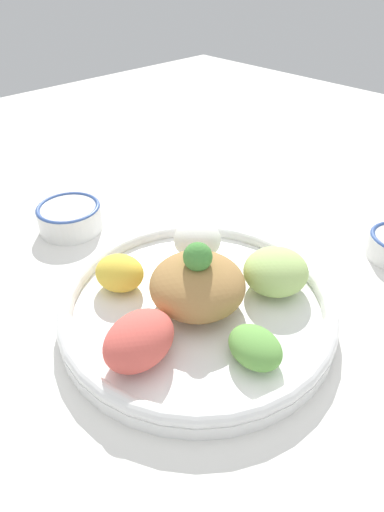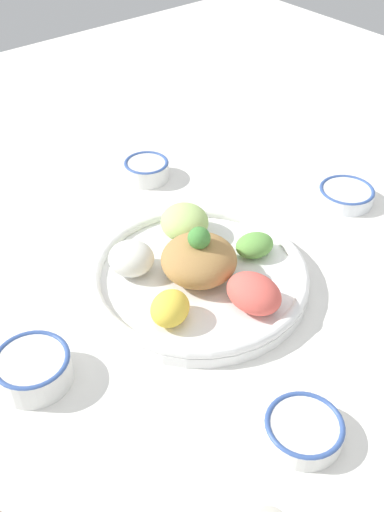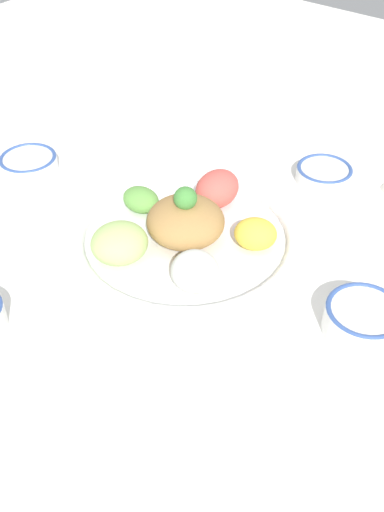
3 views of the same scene
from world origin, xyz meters
name	(u,v)px [view 1 (image 1 of 3)]	position (x,y,z in m)	size (l,w,h in m)	color
ground_plane	(206,327)	(0.00, 0.00, 0.00)	(2.40, 2.40, 0.00)	white
salad_platter	(198,299)	(-0.03, 0.01, 0.03)	(0.37, 0.37, 0.12)	white
sauce_bowl_red	(71,216)	(-0.34, 0.00, 0.03)	(0.11, 0.11, 0.05)	white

